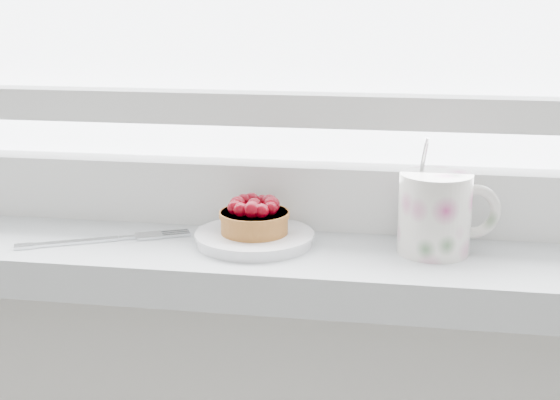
% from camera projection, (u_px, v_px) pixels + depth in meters
% --- Properties ---
extents(saucer, '(0.12, 0.12, 0.01)m').
position_uv_depth(saucer, '(255.00, 238.00, 0.81)').
color(saucer, white).
rests_on(saucer, windowsill).
extents(raspberry_tart, '(0.07, 0.07, 0.04)m').
position_uv_depth(raspberry_tart, '(254.00, 217.00, 0.80)').
color(raspberry_tart, brown).
rests_on(raspberry_tart, saucer).
extents(floral_mug, '(0.11, 0.09, 0.12)m').
position_uv_depth(floral_mug, '(437.00, 212.00, 0.77)').
color(floral_mug, silver).
rests_on(floral_mug, windowsill).
extents(fork, '(0.17, 0.09, 0.00)m').
position_uv_depth(fork, '(103.00, 240.00, 0.82)').
color(fork, silver).
rests_on(fork, windowsill).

